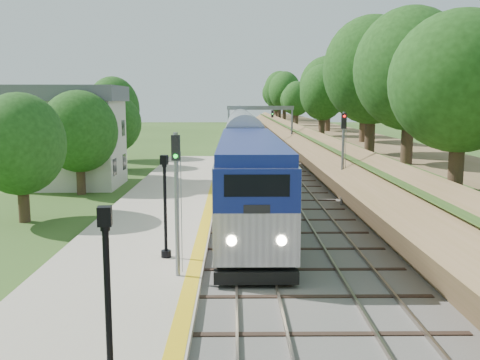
{
  "coord_description": "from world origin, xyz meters",
  "views": [
    {
      "loc": [
        -0.79,
        -12.63,
        6.84
      ],
      "look_at": [
        -0.5,
        14.53,
        2.8
      ],
      "focal_mm": 40.0,
      "sensor_mm": 36.0,
      "label": 1
    }
  ],
  "objects_px": {
    "lamppost_mid": "(109,322)",
    "signal_farside": "(343,149)",
    "train": "(240,131)",
    "lamppost_far": "(165,212)",
    "signal_gantry": "(260,117)",
    "station_building": "(68,136)",
    "signal_platform": "(176,189)"
  },
  "relations": [
    {
      "from": "lamppost_mid",
      "to": "signal_farside",
      "type": "bearing_deg",
      "value": 67.99
    },
    {
      "from": "lamppost_mid",
      "to": "train",
      "type": "bearing_deg",
      "value": 87.25
    },
    {
      "from": "lamppost_mid",
      "to": "lamppost_far",
      "type": "relative_size",
      "value": 1.02
    },
    {
      "from": "signal_gantry",
      "to": "lamppost_mid",
      "type": "height_order",
      "value": "signal_gantry"
    },
    {
      "from": "station_building",
      "to": "lamppost_mid",
      "type": "height_order",
      "value": "station_building"
    },
    {
      "from": "station_building",
      "to": "signal_gantry",
      "type": "distance_m",
      "value": 29.94
    },
    {
      "from": "station_building",
      "to": "lamppost_mid",
      "type": "bearing_deg",
      "value": -71.74
    },
    {
      "from": "lamppost_far",
      "to": "signal_platform",
      "type": "bearing_deg",
      "value": -72.73
    },
    {
      "from": "train",
      "to": "signal_platform",
      "type": "bearing_deg",
      "value": -92.7
    },
    {
      "from": "signal_platform",
      "to": "signal_farside",
      "type": "height_order",
      "value": "signal_farside"
    },
    {
      "from": "signal_platform",
      "to": "signal_farside",
      "type": "xyz_separation_m",
      "value": [
        9.1,
        14.93,
        0.14
      ]
    },
    {
      "from": "signal_gantry",
      "to": "signal_farside",
      "type": "bearing_deg",
      "value": -83.65
    },
    {
      "from": "train",
      "to": "signal_farside",
      "type": "height_order",
      "value": "signal_farside"
    },
    {
      "from": "station_building",
      "to": "lamppost_mid",
      "type": "relative_size",
      "value": 1.96
    },
    {
      "from": "train",
      "to": "lamppost_mid",
      "type": "xyz_separation_m",
      "value": [
        -3.38,
        -70.36,
        -0.04
      ]
    },
    {
      "from": "signal_platform",
      "to": "signal_farside",
      "type": "distance_m",
      "value": 17.49
    },
    {
      "from": "train",
      "to": "lamppost_mid",
      "type": "relative_size",
      "value": 28.99
    },
    {
      "from": "station_building",
      "to": "signal_gantry",
      "type": "xyz_separation_m",
      "value": [
        16.47,
        24.99,
        0.73
      ]
    },
    {
      "from": "signal_platform",
      "to": "lamppost_far",
      "type": "bearing_deg",
      "value": 107.27
    },
    {
      "from": "lamppost_mid",
      "to": "lamppost_far",
      "type": "xyz_separation_m",
      "value": [
        -0.26,
        11.13,
        -0.04
      ]
    },
    {
      "from": "train",
      "to": "lamppost_far",
      "type": "distance_m",
      "value": 59.34
    },
    {
      "from": "station_building",
      "to": "signal_gantry",
      "type": "relative_size",
      "value": 1.02
    },
    {
      "from": "station_building",
      "to": "signal_gantry",
      "type": "bearing_deg",
      "value": 56.62
    },
    {
      "from": "train",
      "to": "lamppost_far",
      "type": "bearing_deg",
      "value": -93.52
    },
    {
      "from": "signal_platform",
      "to": "station_building",
      "type": "bearing_deg",
      "value": 115.34
    },
    {
      "from": "signal_gantry",
      "to": "signal_platform",
      "type": "bearing_deg",
      "value": -96.33
    },
    {
      "from": "signal_gantry",
      "to": "lamppost_far",
      "type": "bearing_deg",
      "value": -97.56
    },
    {
      "from": "lamppost_mid",
      "to": "signal_farside",
      "type": "xyz_separation_m",
      "value": [
        9.58,
        23.69,
        1.46
      ]
    },
    {
      "from": "train",
      "to": "lamppost_mid",
      "type": "bearing_deg",
      "value": -92.75
    },
    {
      "from": "signal_platform",
      "to": "signal_farside",
      "type": "bearing_deg",
      "value": 58.65
    },
    {
      "from": "train",
      "to": "signal_platform",
      "type": "distance_m",
      "value": 61.69
    },
    {
      "from": "lamppost_mid",
      "to": "signal_farside",
      "type": "distance_m",
      "value": 25.6
    }
  ]
}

